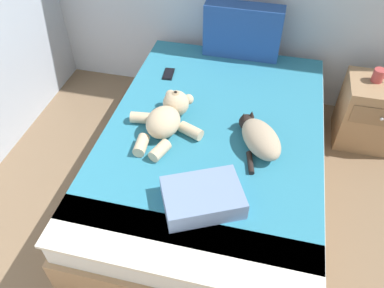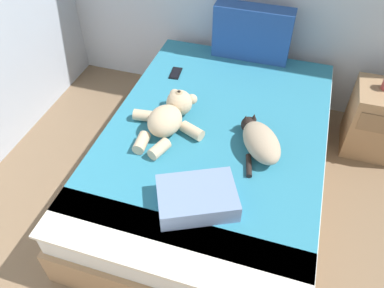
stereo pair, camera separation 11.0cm
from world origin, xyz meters
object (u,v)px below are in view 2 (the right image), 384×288
Objects in this scene: patterned_cushion at (252,33)px; nightstand at (383,121)px; bed at (214,157)px; teddy_bear at (169,116)px; cat at (260,141)px; cell_phone at (176,73)px; throw_pillow at (197,198)px.

patterned_cushion is 1.16m from nightstand.
teddy_bear reaches higher than bed.
cat is 0.95m from cell_phone.
bed is at bearing 95.18° from throw_pillow.
patterned_cushion is at bearing 39.61° from cell_phone.
cat is 1.17m from nightstand.
teddy_bear is (-0.58, 0.04, 0.01)m from cat.
cat reaches higher than cell_phone.
cell_phone is 1.57m from nightstand.
patterned_cushion reaches higher than cell_phone.
bed is 13.14× the size of cell_phone.
teddy_bear reaches higher than nightstand.
cell_phone is at bearing -173.06° from nightstand.
patterned_cushion is at bearing 87.81° from bed.
patterned_cushion is at bearing 168.85° from nightstand.
bed is 3.59× the size of teddy_bear.
patterned_cushion is (0.03, 0.91, 0.45)m from bed.
bed is 1.02m from patterned_cushion.
bed is 3.47× the size of patterned_cushion.
cat reaches higher than bed.
throw_pillow is (-0.23, -0.50, -0.02)m from cat.
teddy_bear is at bearing 122.59° from throw_pillow.
teddy_bear is at bearing -74.61° from cell_phone.
cat is 0.55m from throw_pillow.
cell_phone is (-0.44, 0.51, 0.25)m from bed.
cat is 1.09× the size of throw_pillow.
bed is 5.06× the size of throw_pillow.
patterned_cushion is 1.46× the size of throw_pillow.
bed is 1.30m from nightstand.
teddy_bear is 3.66× the size of cell_phone.
throw_pillow is (0.34, -0.54, -0.02)m from teddy_bear.
bed is 0.73m from cell_phone.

